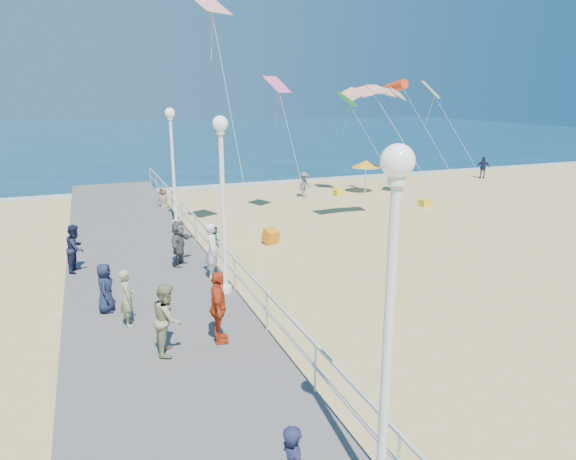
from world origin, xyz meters
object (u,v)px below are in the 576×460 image
object	(u,v)px
spectator_3	(218,308)
beach_walker_a	(304,185)
beach_chair_left	(339,192)
box_kite	(271,238)
lamp_post_mid	(222,187)
beach_walker_c	(164,201)
woman_holding_toddler	(213,251)
beach_walker_b	(483,167)
spectator_6	(127,298)
spectator_4	(105,288)
beach_umbrella	(366,164)
spectator_1	(167,319)
spectator_5	(179,243)
toddler_held	(216,239)
beach_chair_right	(425,203)
spectator_7	(76,248)
lamp_post_near	(390,298)
lamp_post_far	(172,155)

from	to	relation	value
spectator_3	beach_walker_a	distance (m)	20.47
beach_walker_a	beach_chair_left	xyz separation A→B (m)	(2.26, -0.35, -0.60)
beach_walker_a	box_kite	world-z (taller)	beach_walker_a
lamp_post_mid	beach_walker_c	xyz separation A→B (m)	(0.04, 13.16, -2.92)
woman_holding_toddler	beach_walker_b	size ratio (longest dim) A/B	1.12
spectator_6	spectator_4	bearing A→B (deg)	24.48
spectator_6	beach_umbrella	size ratio (longest dim) A/B	0.72
spectator_1	spectator_5	world-z (taller)	spectator_1
toddler_held	lamp_post_mid	bearing A→B (deg)	-159.95
woman_holding_toddler	box_kite	distance (m)	5.61
spectator_5	beach_umbrella	world-z (taller)	beach_umbrella
spectator_4	beach_chair_right	world-z (taller)	spectator_4
box_kite	beach_chair_left	bearing A→B (deg)	34.92
spectator_3	beach_chair_left	size ratio (longest dim) A/B	3.30
lamp_post_mid	toddler_held	distance (m)	2.52
lamp_post_mid	spectator_7	xyz separation A→B (m)	(-4.25, 3.74, -2.44)
spectator_3	beach_walker_b	size ratio (longest dim) A/B	1.09
woman_holding_toddler	beach_chair_right	distance (m)	16.63
woman_holding_toddler	spectator_3	world-z (taller)	woman_holding_toddler
lamp_post_near	beach_chair_right	world-z (taller)	lamp_post_near
lamp_post_mid	toddler_held	xyz separation A→B (m)	(0.10, 1.54, -1.99)
lamp_post_near	toddler_held	bearing A→B (deg)	89.46
beach_walker_a	beach_chair_left	distance (m)	2.36
beach_umbrella	beach_chair_right	bearing A→B (deg)	-76.57
box_kite	beach_walker_c	bearing A→B (deg)	100.99
beach_walker_a	beach_walker_c	world-z (taller)	beach_walker_a
beach_walker_c	box_kite	size ratio (longest dim) A/B	2.48
toddler_held	beach_umbrella	bearing A→B (deg)	-21.52
spectator_1	spectator_3	world-z (taller)	spectator_3
box_kite	spectator_1	bearing A→B (deg)	-136.37
spectator_1	beach_umbrella	xyz separation A→B (m)	(15.41, 17.72, 0.66)
spectator_4	beach_chair_right	distance (m)	20.38
beach_walker_c	beach_chair_left	xyz separation A→B (m)	(11.18, 1.21, -0.55)
woman_holding_toddler	beach_walker_b	distance (m)	29.04
woman_holding_toddler	spectator_7	bearing A→B (deg)	84.58
beach_umbrella	woman_holding_toddler	bearing A→B (deg)	-135.26
lamp_post_far	beach_walker_c	bearing A→B (deg)	89.50
beach_walker_c	spectator_1	bearing A→B (deg)	-51.24
spectator_3	spectator_5	size ratio (longest dim) A/B	1.11
spectator_3	toddler_held	bearing A→B (deg)	-2.34
spectator_6	beach_walker_a	bearing A→B (deg)	-36.05
toddler_held	spectator_5	size ratio (longest dim) A/B	0.51
spectator_3	beach_umbrella	xyz separation A→B (m)	(14.18, 17.67, 0.60)
spectator_5	beach_chair_right	bearing A→B (deg)	-34.40
spectator_7	beach_walker_a	bearing A→B (deg)	-29.83
spectator_6	box_kite	size ratio (longest dim) A/B	2.57
spectator_7	box_kite	world-z (taller)	spectator_7
spectator_4	box_kite	xyz separation A→B (m)	(6.95, 5.84, -0.81)
woman_holding_toddler	beach_walker_a	bearing A→B (deg)	-10.30
spectator_5	beach_walker_a	distance (m)	15.25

